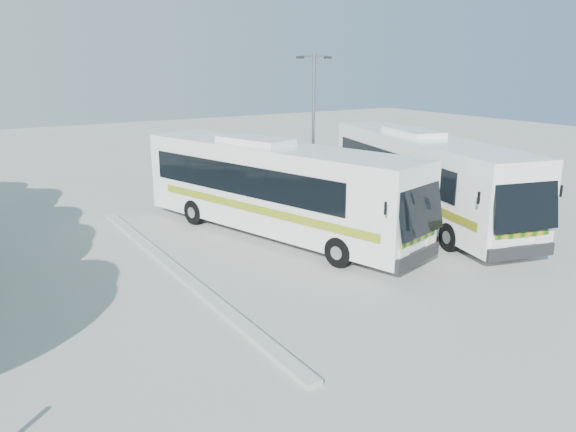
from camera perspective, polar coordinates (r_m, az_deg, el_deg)
ground at (r=18.21m, az=-2.05°, el=-6.39°), size 100.00×100.00×0.00m
kerb_divider at (r=18.97m, az=-11.17°, el=-5.53°), size 0.40×16.00×0.15m
coach_main at (r=22.19m, az=-1.29°, el=2.98°), size 6.02×13.25×3.62m
coach_adjacent at (r=25.14m, az=13.59°, el=4.07°), size 5.84×13.34×3.64m
lamppost at (r=25.61m, az=2.60°, el=9.11°), size 1.75×0.21×7.15m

